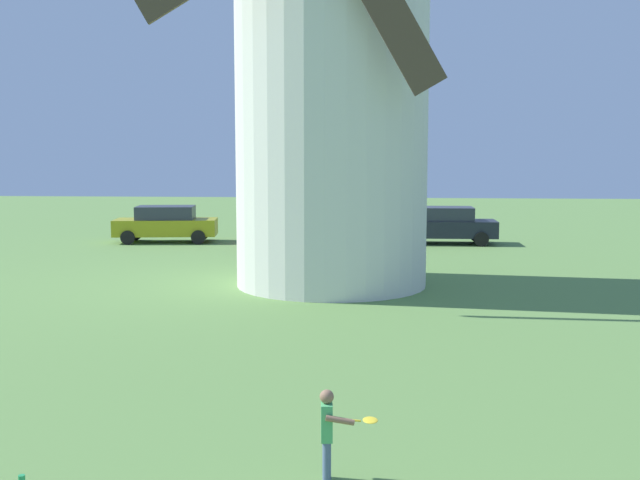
{
  "coord_description": "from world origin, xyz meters",
  "views": [
    {
      "loc": [
        0.16,
        -4.55,
        3.95
      ],
      "look_at": [
        -0.48,
        3.75,
        2.98
      ],
      "focal_mm": 43.37,
      "sensor_mm": 36.0,
      "label": 1
    }
  ],
  "objects_px": {
    "player_far": "(329,429)",
    "parked_car_mustard": "(166,223)",
    "parked_car_red": "(310,225)",
    "windmill": "(332,35)",
    "parked_car_black": "(443,225)"
  },
  "relations": [
    {
      "from": "parked_car_red",
      "to": "parked_car_mustard",
      "type": "bearing_deg",
      "value": 179.21
    },
    {
      "from": "parked_car_red",
      "to": "player_far",
      "type": "bearing_deg",
      "value": -84.29
    },
    {
      "from": "parked_car_mustard",
      "to": "parked_car_red",
      "type": "bearing_deg",
      "value": -0.79
    },
    {
      "from": "player_far",
      "to": "parked_car_mustard",
      "type": "bearing_deg",
      "value": 109.95
    },
    {
      "from": "windmill",
      "to": "player_far",
      "type": "height_order",
      "value": "windmill"
    },
    {
      "from": "windmill",
      "to": "parked_car_mustard",
      "type": "relative_size",
      "value": 3.3
    },
    {
      "from": "windmill",
      "to": "parked_car_mustard",
      "type": "height_order",
      "value": "windmill"
    },
    {
      "from": "player_far",
      "to": "parked_car_mustard",
      "type": "xyz_separation_m",
      "value": [
        -8.58,
        23.64,
        0.17
      ]
    },
    {
      "from": "player_far",
      "to": "parked_car_red",
      "type": "relative_size",
      "value": 0.25
    },
    {
      "from": "parked_car_mustard",
      "to": "parked_car_black",
      "type": "distance_m",
      "value": 11.88
    },
    {
      "from": "windmill",
      "to": "player_far",
      "type": "bearing_deg",
      "value": -86.58
    },
    {
      "from": "player_far",
      "to": "parked_car_red",
      "type": "xyz_separation_m",
      "value": [
        -2.35,
        23.56,
        0.17
      ]
    },
    {
      "from": "parked_car_mustard",
      "to": "parked_car_black",
      "type": "height_order",
      "value": "same"
    },
    {
      "from": "player_far",
      "to": "parked_car_mustard",
      "type": "distance_m",
      "value": 25.15
    },
    {
      "from": "windmill",
      "to": "parked_car_red",
      "type": "height_order",
      "value": "windmill"
    }
  ]
}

